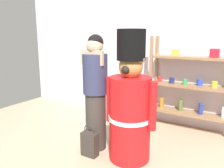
# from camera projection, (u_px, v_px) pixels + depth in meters

# --- Properties ---
(back_wall) EXTENTS (6.40, 0.12, 2.60)m
(back_wall) POSITION_uv_depth(u_px,v_px,m) (157.00, 53.00, 4.40)
(back_wall) COLOR silver
(back_wall) RESTS_ON ground_plane
(merchandise_shelf) EXTENTS (1.44, 0.35, 1.63)m
(merchandise_shelf) POSITION_uv_depth(u_px,v_px,m) (192.00, 85.00, 3.95)
(merchandise_shelf) COLOR #93704C
(merchandise_shelf) RESTS_ON ground_plane
(teddy_bear_guard) EXTENTS (0.72, 0.56, 1.72)m
(teddy_bear_guard) POSITION_uv_depth(u_px,v_px,m) (130.00, 107.00, 3.00)
(teddy_bear_guard) COLOR red
(teddy_bear_guard) RESTS_ON ground_plane
(person_shopper) EXTENTS (0.37, 0.35, 1.65)m
(person_shopper) POSITION_uv_depth(u_px,v_px,m) (95.00, 91.00, 3.27)
(person_shopper) COLOR #38332D
(person_shopper) RESTS_ON ground_plane
(shopping_bag) EXTENTS (0.23, 0.13, 0.46)m
(shopping_bag) POSITION_uv_depth(u_px,v_px,m) (90.00, 144.00, 3.18)
(shopping_bag) COLOR #332D28
(shopping_bag) RESTS_ON ground_plane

